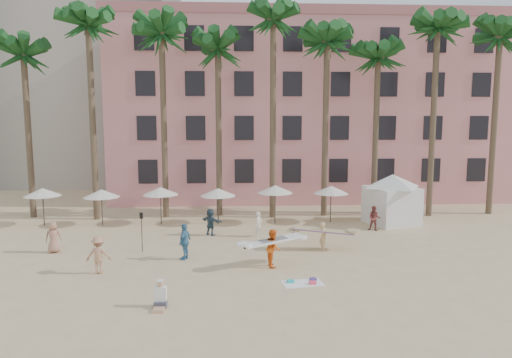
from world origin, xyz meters
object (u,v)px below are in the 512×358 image
at_px(pink_hotel, 303,112).
at_px(carrier_white, 273,247).
at_px(carrier_yellow, 323,234).
at_px(cabana, 392,195).

bearing_deg(pink_hotel, carrier_white, -102.14).
bearing_deg(carrier_white, carrier_yellow, 42.23).
bearing_deg(carrier_yellow, pink_hotel, 84.63).
distance_m(cabana, carrier_yellow, 8.77).
bearing_deg(pink_hotel, carrier_yellow, -95.37).
relative_size(pink_hotel, cabana, 6.23).
relative_size(cabana, carrier_white, 1.77).
height_order(cabana, carrier_yellow, cabana).
xyz_separation_m(pink_hotel, cabana, (4.16, -14.09, -5.93)).
relative_size(pink_hotel, carrier_yellow, 10.23).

